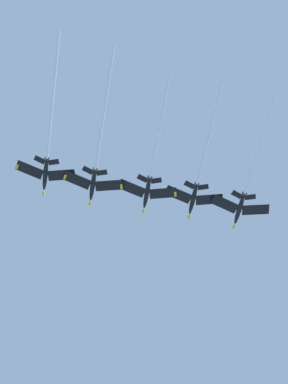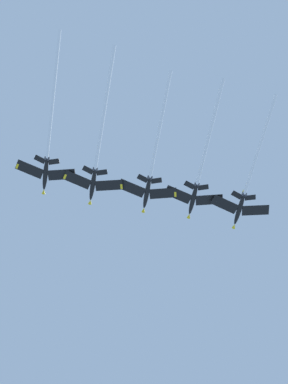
{
  "view_description": "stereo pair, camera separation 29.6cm",
  "coord_description": "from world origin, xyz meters",
  "px_view_note": "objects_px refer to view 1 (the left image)",
  "views": [
    {
      "loc": [
        35.68,
        40.25,
        1.64
      ],
      "look_at": [
        12.5,
        -13.65,
        179.14
      ],
      "focal_mm": 52.74,
      "sensor_mm": 36.0,
      "label": 1
    },
    {
      "loc": [
        35.95,
        40.13,
        1.64
      ],
      "look_at": [
        12.5,
        -13.65,
        179.14
      ],
      "focal_mm": 52.74,
      "sensor_mm": 36.0,
      "label": 2
    }
  ],
  "objects_px": {
    "jet_centre": "(152,166)",
    "jet_far_right": "(247,184)",
    "jet_inner_right": "(201,169)",
    "jet_far_left": "(48,143)",
    "jet_inner_left": "(98,150)"
  },
  "relations": [
    {
      "from": "jet_inner_left",
      "to": "jet_centre",
      "type": "relative_size",
      "value": 1.1
    },
    {
      "from": "jet_far_left",
      "to": "jet_inner_right",
      "type": "height_order",
      "value": "jet_inner_right"
    },
    {
      "from": "jet_inner_left",
      "to": "jet_far_left",
      "type": "bearing_deg",
      "value": -14.59
    },
    {
      "from": "jet_inner_right",
      "to": "jet_far_left",
      "type": "bearing_deg",
      "value": -13.17
    },
    {
      "from": "jet_far_left",
      "to": "jet_far_right",
      "type": "bearing_deg",
      "value": 168.68
    },
    {
      "from": "jet_far_left",
      "to": "jet_far_right",
      "type": "relative_size",
      "value": 1.13
    },
    {
      "from": "jet_far_left",
      "to": "jet_far_right",
      "type": "xyz_separation_m",
      "value": [
        -64.45,
        12.91,
        -0.27
      ]
    },
    {
      "from": "jet_centre",
      "to": "jet_far_right",
      "type": "height_order",
      "value": "jet_centre"
    },
    {
      "from": "jet_centre",
      "to": "jet_far_right",
      "type": "distance_m",
      "value": 31.69
    },
    {
      "from": "jet_inner_left",
      "to": "jet_inner_right",
      "type": "distance_m",
      "value": 33.71
    },
    {
      "from": "jet_far_right",
      "to": "jet_centre",
      "type": "bearing_deg",
      "value": -12.74
    },
    {
      "from": "jet_centre",
      "to": "jet_far_right",
      "type": "xyz_separation_m",
      "value": [
        -30.9,
        6.99,
        -0.89
      ]
    },
    {
      "from": "jet_inner_right",
      "to": "jet_far_right",
      "type": "xyz_separation_m",
      "value": [
        -16.07,
        1.59,
        -0.61
      ]
    },
    {
      "from": "jet_centre",
      "to": "jet_inner_right",
      "type": "height_order",
      "value": "jet_inner_right"
    },
    {
      "from": "jet_centre",
      "to": "jet_far_right",
      "type": "bearing_deg",
      "value": 167.26
    }
  ]
}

